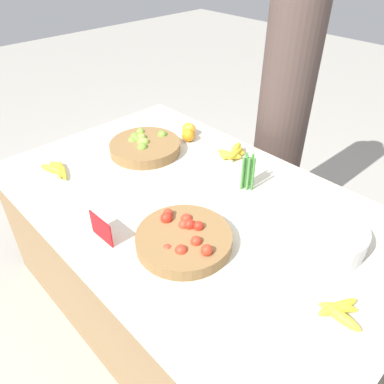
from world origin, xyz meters
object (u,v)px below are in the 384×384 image
tomato_basket (184,239)px  metal_bowl (324,235)px  lime_bowl (145,146)px  vendor_person (282,120)px  price_sign (101,229)px

tomato_basket → metal_bowl: (0.37, 0.39, 0.02)m
lime_bowl → vendor_person: 0.84m
tomato_basket → metal_bowl: size_ratio=1.18×
metal_bowl → vendor_person: bearing=134.6°
vendor_person → lime_bowl: bearing=-115.3°
tomato_basket → vendor_person: 1.14m
metal_bowl → vendor_person: size_ratio=0.19×
lime_bowl → metal_bowl: 1.05m
lime_bowl → price_sign: size_ratio=2.76×
lime_bowl → price_sign: price_sign is taller
tomato_basket → vendor_person: size_ratio=0.23×
lime_bowl → price_sign: (0.44, -0.55, 0.02)m
tomato_basket → price_sign: 0.33m
metal_bowl → price_sign: size_ratio=2.31×
price_sign → vendor_person: size_ratio=0.08×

